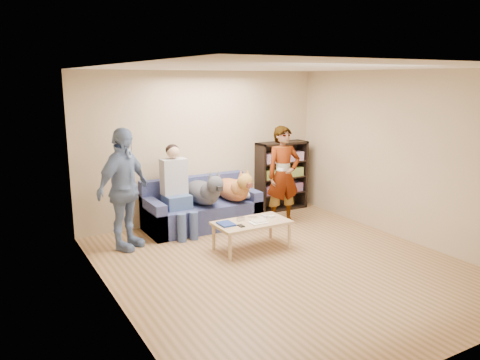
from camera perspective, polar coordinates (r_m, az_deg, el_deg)
ground at (r=6.45m, az=5.39°, el=-10.28°), size 5.00×5.00×0.00m
ceiling at (r=5.96m, az=5.90°, el=13.50°), size 5.00×5.00×0.00m
wall_back at (r=8.20m, az=-4.52°, el=4.07°), size 4.50×0.00×4.50m
wall_front at (r=4.34m, az=25.12°, el=-4.52°), size 4.50×0.00×4.50m
wall_left at (r=5.13m, az=-15.35°, el=-1.32°), size 0.00×5.00×5.00m
wall_right at (r=7.58m, az=19.67°, el=2.71°), size 0.00×5.00×5.00m
blanket at (r=8.12m, az=0.71°, el=-1.68°), size 0.45×0.38×0.16m
person_standing_right at (r=8.02m, az=5.30°, el=0.56°), size 0.66×0.47×1.69m
person_standing_left at (r=6.97m, az=-14.01°, el=-1.11°), size 1.11×0.96×1.79m
held_controller at (r=7.72m, az=4.96°, el=1.29°), size 0.06×0.12×0.03m
notebook_blue at (r=6.71m, az=-1.71°, el=-5.37°), size 0.20×0.26×0.03m
papers at (r=6.80m, az=2.24°, el=-5.17°), size 0.26×0.20×0.02m
magazine at (r=6.83m, az=2.37°, el=-4.98°), size 0.22×0.17×0.01m
camera_silver at (r=6.90m, az=0.07°, el=-4.77°), size 0.11×0.06×0.05m
controller_a at (r=7.08m, az=2.97°, el=-4.41°), size 0.04×0.13×0.03m
controller_b at (r=7.06m, az=3.87°, el=-4.47°), size 0.09×0.06×0.03m
headphone_cup_a at (r=6.94m, az=2.95°, el=-4.79°), size 0.07×0.07×0.02m
headphone_cup_b at (r=7.01m, az=2.59°, el=-4.62°), size 0.07×0.07×0.02m
pen_orange at (r=6.72m, az=2.01°, el=-5.42°), size 0.13×0.06×0.01m
pen_black at (r=7.07m, az=1.52°, el=-4.52°), size 0.13×0.08×0.01m
wallet at (r=6.64m, az=0.13°, el=-5.60°), size 0.07×0.12×0.02m
sofa at (r=7.96m, az=-4.78°, el=-3.71°), size 1.90×0.85×0.82m
person_seated at (r=7.54m, az=-7.76°, el=-0.82°), size 0.40×0.73×1.47m
dog_gray at (r=7.70m, az=-4.36°, el=-1.40°), size 0.44×1.26×0.63m
dog_tan at (r=7.92m, az=-0.71°, el=-1.04°), size 0.42×1.17×0.61m
coffee_table at (r=6.88m, az=1.44°, el=-5.44°), size 1.10×0.60×0.42m
bookshelf at (r=8.93m, az=5.04°, el=0.69°), size 1.00×0.34×1.30m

